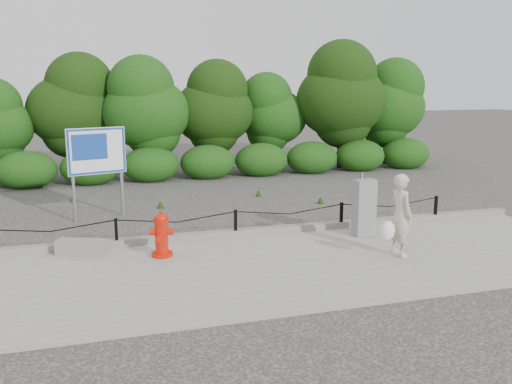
{
  "coord_description": "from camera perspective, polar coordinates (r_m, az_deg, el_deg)",
  "views": [
    {
      "loc": [
        -2.82,
        -10.95,
        3.39
      ],
      "look_at": [
        0.52,
        0.2,
        1.0
      ],
      "focal_mm": 38.0,
      "sensor_mm": 36.0,
      "label": 1
    }
  ],
  "objects": [
    {
      "name": "concrete_block",
      "position": [
        11.08,
        -17.94,
        -5.57
      ],
      "size": [
        0.98,
        0.64,
        0.3
      ],
      "primitive_type": "cube",
      "rotation": [
        0.0,
        0.0,
        -0.37
      ],
      "color": "gray",
      "rests_on": "sidewalk"
    },
    {
      "name": "ground",
      "position": [
        11.81,
        -2.15,
        -5.09
      ],
      "size": [
        90.0,
        90.0,
        0.0
      ],
      "primitive_type": "plane",
      "color": "#2D2B28",
      "rests_on": "ground"
    },
    {
      "name": "advertising_sign",
      "position": [
        13.84,
        -16.44,
        3.74
      ],
      "size": [
        1.39,
        0.45,
        2.28
      ],
      "rotation": [
        0.0,
        0.0,
        0.26
      ],
      "color": "slate",
      "rests_on": "ground"
    },
    {
      "name": "fire_hydrant",
      "position": [
        10.54,
        -9.92,
        -4.49
      ],
      "size": [
        0.48,
        0.51,
        0.88
      ],
      "rotation": [
        0.0,
        0.0,
        -0.2
      ],
      "color": "red",
      "rests_on": "sidewalk"
    },
    {
      "name": "curb",
      "position": [
        11.81,
        -2.22,
        -4.33
      ],
      "size": [
        14.0,
        0.22,
        0.14
      ],
      "primitive_type": "cube",
      "color": "slate",
      "rests_on": "sidewalk"
    },
    {
      "name": "treeline",
      "position": [
        20.17,
        -6.8,
        9.11
      ],
      "size": [
        20.48,
        3.71,
        4.83
      ],
      "color": "black",
      "rests_on": "ground"
    },
    {
      "name": "pedestrian",
      "position": [
        10.71,
        14.89,
        -2.44
      ],
      "size": [
        0.72,
        0.62,
        1.6
      ],
      "rotation": [
        0.0,
        0.0,
        1.69
      ],
      "color": "#BCBBA1",
      "rests_on": "sidewalk"
    },
    {
      "name": "chain_barrier",
      "position": [
        11.68,
        -2.17,
        -2.95
      ],
      "size": [
        10.06,
        0.06,
        0.6
      ],
      "color": "black",
      "rests_on": "sidewalk"
    },
    {
      "name": "utility_cabinet",
      "position": [
        11.98,
        11.3,
        -1.62
      ],
      "size": [
        0.5,
        0.36,
        1.36
      ],
      "rotation": [
        0.0,
        0.0,
        0.12
      ],
      "color": "gray",
      "rests_on": "sidewalk"
    },
    {
      "name": "sidewalk",
      "position": [
        9.96,
        0.77,
        -8.04
      ],
      "size": [
        14.0,
        4.0,
        0.08
      ],
      "primitive_type": "cube",
      "color": "gray",
      "rests_on": "ground"
    }
  ]
}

